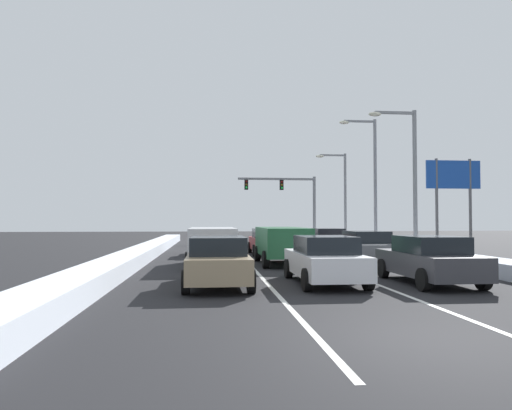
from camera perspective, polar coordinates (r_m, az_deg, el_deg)
name	(u,v)px	position (r m, az deg, el deg)	size (l,w,h in m)	color
ground_plane	(283,262)	(22.60, 3.32, -6.95)	(120.00, 120.00, 0.00)	black
lane_stripe_between_right_lane_and_center_lane	(303,256)	(26.53, 5.70, -6.18)	(0.14, 40.60, 0.01)	silver
lane_stripe_between_center_lane_and_left_lane	(242,256)	(26.07, -1.69, -6.26)	(0.14, 40.60, 0.01)	silver
snow_bank_right_shoulder	(394,250)	(28.04, 16.42, -5.32)	(1.61, 40.60, 0.55)	silver
snow_bank_left_shoulder	(145,252)	(26.21, -13.38, -5.55)	(1.34, 40.60, 0.59)	silver
sedan_charcoal_right_lane_nearest	(429,259)	(15.92, 20.27, -6.24)	(2.00, 4.50, 1.51)	#38383D
sedan_gray_right_lane_second	(365,247)	(22.16, 13.16, -5.03)	(2.00, 4.50, 1.51)	slate
sedan_maroon_right_lane_third	(327,241)	(28.61, 8.61, -4.32)	(2.00, 4.50, 1.51)	maroon
sedan_white_center_lane_nearest	(325,260)	(15.06, 8.34, -6.59)	(2.00, 4.50, 1.51)	silver
suv_green_center_lane_second	(282,242)	(21.40, 3.19, -4.51)	(2.16, 4.90, 1.67)	#1E5633
sedan_red_center_lane_third	(267,241)	(27.43, 1.40, -4.45)	(2.00, 4.50, 1.51)	maroon
sedan_tan_left_lane_nearest	(218,261)	(14.42, -4.69, -6.82)	(2.00, 4.50, 1.51)	#937F60
suv_silver_left_lane_second	(212,243)	(20.65, -5.35, -4.61)	(2.16, 4.90, 1.67)	#B7BABF
sedan_black_left_lane_third	(210,242)	(27.07, -5.61, -4.48)	(2.00, 4.50, 1.51)	black
traffic_light_gantry	(291,194)	(45.12, 4.22, 1.33)	(7.54, 0.47, 6.20)	slate
street_lamp_right_near	(408,169)	(26.47, 18.05, 4.21)	(2.66, 0.36, 7.93)	gray
street_lamp_right_mid	(371,172)	(33.55, 13.77, 3.91)	(2.66, 0.36, 9.03)	gray
street_lamp_right_far	(341,189)	(40.51, 10.29, 1.90)	(2.66, 0.36, 7.68)	gray
roadside_sign_right	(453,185)	(28.88, 22.89, 2.29)	(3.20, 0.16, 5.50)	#59595B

